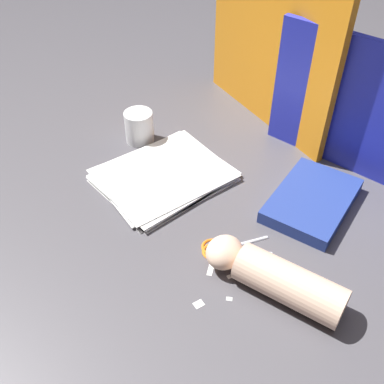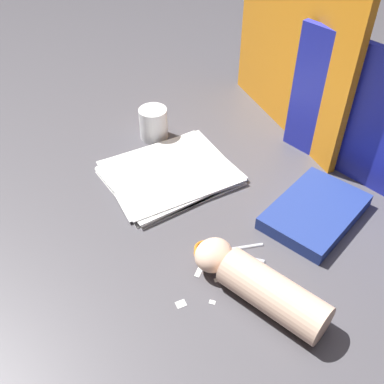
{
  "view_description": "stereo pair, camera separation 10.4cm",
  "coord_description": "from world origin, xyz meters",
  "px_view_note": "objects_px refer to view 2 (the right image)",
  "views": [
    {
      "loc": [
        0.63,
        -0.52,
        0.77
      ],
      "look_at": [
        0.03,
        -0.02,
        0.06
      ],
      "focal_mm": 42.0,
      "sensor_mm": 36.0,
      "label": 1
    },
    {
      "loc": [
        0.69,
        -0.44,
        0.77
      ],
      "look_at": [
        0.03,
        -0.02,
        0.06
      ],
      "focal_mm": 42.0,
      "sensor_mm": 36.0,
      "label": 2
    }
  ],
  "objects_px": {
    "mug": "(153,123)",
    "book_closed": "(315,212)",
    "paper_stack": "(170,174)",
    "hand_forearm": "(260,285)",
    "scissors": "(217,250)"
  },
  "relations": [
    {
      "from": "scissors",
      "to": "paper_stack",
      "type": "bearing_deg",
      "value": 171.17
    },
    {
      "from": "paper_stack",
      "to": "book_closed",
      "type": "height_order",
      "value": "book_closed"
    },
    {
      "from": "hand_forearm",
      "to": "mug",
      "type": "distance_m",
      "value": 0.62
    },
    {
      "from": "mug",
      "to": "scissors",
      "type": "bearing_deg",
      "value": -11.69
    },
    {
      "from": "paper_stack",
      "to": "mug",
      "type": "relative_size",
      "value": 3.7
    },
    {
      "from": "paper_stack",
      "to": "mug",
      "type": "distance_m",
      "value": 0.19
    },
    {
      "from": "book_closed",
      "to": "mug",
      "type": "distance_m",
      "value": 0.53
    },
    {
      "from": "hand_forearm",
      "to": "scissors",
      "type": "bearing_deg",
      "value": -179.15
    },
    {
      "from": "paper_stack",
      "to": "scissors",
      "type": "height_order",
      "value": "paper_stack"
    },
    {
      "from": "hand_forearm",
      "to": "book_closed",
      "type": "bearing_deg",
      "value": 112.85
    },
    {
      "from": "scissors",
      "to": "mug",
      "type": "xyz_separation_m",
      "value": [
        -0.47,
        0.1,
        0.04
      ]
    },
    {
      "from": "hand_forearm",
      "to": "mug",
      "type": "xyz_separation_m",
      "value": [
        -0.61,
        0.09,
        0.01
      ]
    },
    {
      "from": "mug",
      "to": "book_closed",
      "type": "bearing_deg",
      "value": 18.28
    },
    {
      "from": "scissors",
      "to": "hand_forearm",
      "type": "height_order",
      "value": "hand_forearm"
    },
    {
      "from": "book_closed",
      "to": "hand_forearm",
      "type": "height_order",
      "value": "hand_forearm"
    }
  ]
}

